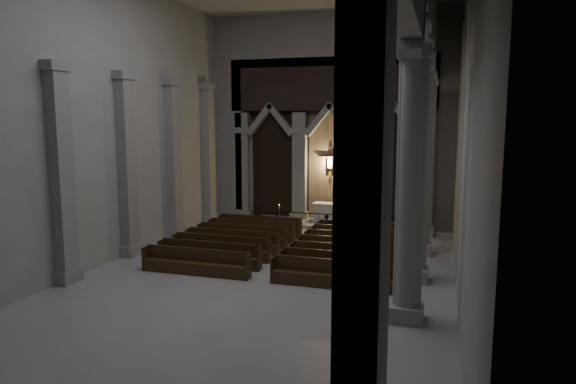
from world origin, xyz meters
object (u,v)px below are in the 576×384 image
Objects in this scene: candle_stand_right at (364,224)px; altar at (332,212)px; candle_stand_left at (279,220)px; altar_rail at (319,219)px; pews at (289,249)px; worshipper at (327,228)px.

altar is at bearing 148.07° from candle_stand_right.
altar is 3.07m from candle_stand_left.
candle_stand_right is (2.09, -1.30, -0.33)m from altar.
altar_rail is at bearing -98.95° from altar.
altar_rail is at bearing 90.00° from pews.
altar is 1.89m from altar_rail.
candle_stand_left is 4.84m from candle_stand_right.
altar is 1.60× the size of candle_stand_right.
candle_stand_right is 6.65m from pews.
candle_stand_right is at bearing 0.32° from candle_stand_left.
altar_rail is 2.46m from worshipper.
altar_rail is (-0.29, -1.86, -0.05)m from altar.
candle_stand_left reaches higher than altar.
worshipper is (0.94, 3.38, 0.34)m from pews.
worshipper reaches higher than altar_rail.
candle_stand_left is 0.94× the size of candle_stand_right.
worshipper is (-1.44, -2.84, 0.31)m from candle_stand_right.
worshipper is (0.94, -2.27, 0.03)m from altar_rail.
candle_stand_right is at bearing 69.04° from pews.
worshipper reaches higher than altar.
candle_stand_right is at bearing -31.93° from altar.
altar is 4.19m from worshipper.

